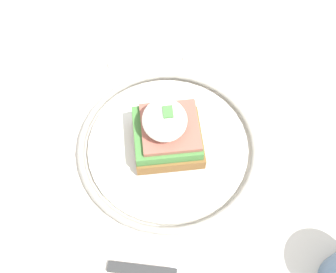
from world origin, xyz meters
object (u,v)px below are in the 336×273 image
(sandwich, at_px, (167,132))
(napkin, at_px, (39,37))
(plate, at_px, (168,146))
(fork, at_px, (162,58))

(sandwich, distance_m, napkin, 0.29)
(plate, distance_m, napkin, 0.28)
(sandwich, distance_m, fork, 0.16)
(plate, relative_size, fork, 1.62)
(plate, distance_m, fork, 0.16)
(plate, bearing_deg, fork, 176.79)
(plate, bearing_deg, napkin, -140.36)
(sandwich, relative_size, napkin, 0.64)
(sandwich, height_order, fork, sandwich)
(fork, bearing_deg, sandwich, -3.68)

